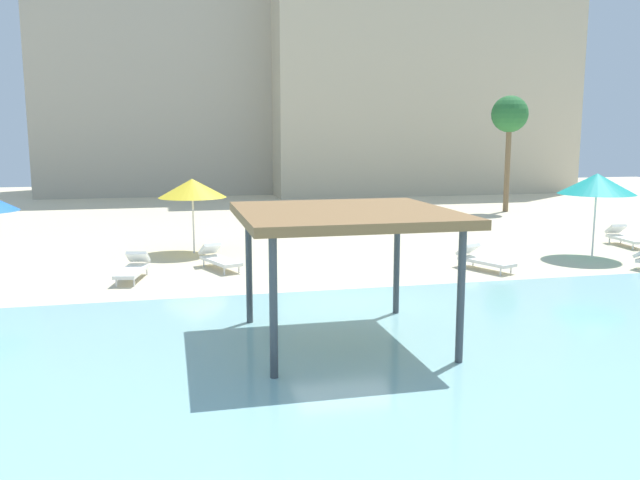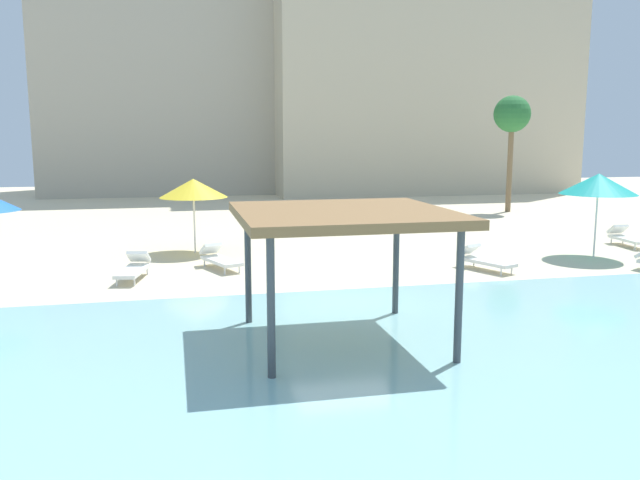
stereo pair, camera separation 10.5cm
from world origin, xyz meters
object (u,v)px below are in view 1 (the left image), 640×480
beach_umbrella_teal_3 (597,184)px  lounge_chair_4 (218,258)px  shade_pavilion (345,219)px  lounge_chair_3 (624,237)px  lounge_chair_5 (482,259)px  lounge_chair_6 (133,268)px  beach_umbrella_yellow_2 (192,188)px  palm_tree_0 (510,117)px

beach_umbrella_teal_3 → lounge_chair_4: (-12.44, 0.85, -2.13)m
shade_pavilion → lounge_chair_3: size_ratio=2.10×
lounge_chair_5 → lounge_chair_6: same height
lounge_chair_4 → lounge_chair_6: bearing=-90.6°
beach_umbrella_yellow_2 → lounge_chair_5: 9.96m
shade_pavilion → lounge_chair_5: size_ratio=2.05×
shade_pavilion → lounge_chair_3: bearing=33.4°
beach_umbrella_yellow_2 → palm_tree_0: bearing=27.5°
beach_umbrella_teal_3 → lounge_chair_4: bearing=176.1°
lounge_chair_3 → lounge_chair_4: size_ratio=0.98×
lounge_chair_3 → palm_tree_0: (1.07, 10.78, 4.65)m
lounge_chair_4 → beach_umbrella_yellow_2: bearing=170.3°
beach_umbrella_yellow_2 → palm_tree_0: palm_tree_0 is taller
lounge_chair_4 → palm_tree_0: (16.07, 11.63, 4.65)m
beach_umbrella_yellow_2 → lounge_chair_4: (0.62, -2.96, -1.92)m
lounge_chair_5 → beach_umbrella_teal_3: bearing=79.7°
beach_umbrella_teal_3 → palm_tree_0: size_ratio=0.46×
shade_pavilion → lounge_chair_5: (5.95, 5.87, -2.15)m
shade_pavilion → palm_tree_0: bearing=53.9°
shade_pavilion → lounge_chair_6: bearing=122.5°
shade_pavilion → beach_umbrella_teal_3: bearing=33.4°
shade_pavilion → lounge_chair_5: shade_pavilion is taller
lounge_chair_5 → lounge_chair_6: bearing=-118.9°
lounge_chair_3 → shade_pavilion: bearing=-52.3°
lounge_chair_3 → palm_tree_0: size_ratio=0.32×
lounge_chair_3 → lounge_chair_6: size_ratio=0.98×
beach_umbrella_yellow_2 → palm_tree_0: size_ratio=0.42×
lounge_chair_4 → palm_tree_0: palm_tree_0 is taller
beach_umbrella_teal_3 → palm_tree_0: bearing=73.8°
beach_umbrella_teal_3 → lounge_chair_3: (2.55, 1.70, -2.13)m
beach_umbrella_teal_3 → lounge_chair_5: bearing=-166.8°
shade_pavilion → lounge_chair_6: size_ratio=2.05×
lounge_chair_6 → palm_tree_0: bearing=135.9°
shade_pavilion → beach_umbrella_yellow_2: bearing=103.1°
beach_umbrella_teal_3 → lounge_chair_3: beach_umbrella_teal_3 is taller
lounge_chair_4 → lounge_chair_5: 8.08m
lounge_chair_6 → lounge_chair_5: bearing=96.3°
lounge_chair_6 → lounge_chair_3: bearing=107.6°
shade_pavilion → palm_tree_0: palm_tree_0 is taller
lounge_chair_4 → lounge_chair_5: size_ratio=1.00×
beach_umbrella_yellow_2 → lounge_chair_6: 4.73m
shade_pavilion → beach_umbrella_yellow_2: size_ratio=1.57×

